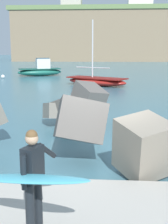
{
  "coord_description": "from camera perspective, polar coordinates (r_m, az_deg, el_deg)",
  "views": [
    {
      "loc": [
        0.15,
        -8.64,
        3.24
      ],
      "look_at": [
        -0.5,
        0.5,
        1.4
      ],
      "focal_mm": 49.56,
      "sensor_mm": 36.0,
      "label": 1
    }
  ],
  "objects": [
    {
      "name": "ground_plane",
      "position": [
        9.23,
        2.94,
        -9.21
      ],
      "size": [
        400.0,
        400.0,
        0.0
      ],
      "primitive_type": "plane",
      "color": "#42707F"
    },
    {
      "name": "headland_bluff",
      "position": [
        105.27,
        10.6,
        13.61
      ],
      "size": [
        78.59,
        34.19,
        15.37
      ],
      "color": "#847056",
      "rests_on": "ground"
    },
    {
      "name": "boat_mid_left",
      "position": [
        28.81,
        2.32,
        5.75
      ],
      "size": [
        6.33,
        4.95,
        5.93
      ],
      "color": "maroon",
      "rests_on": "ground"
    },
    {
      "name": "boat_mid_right",
      "position": [
        40.14,
        -8.05,
        7.63
      ],
      "size": [
        5.94,
        4.03,
        2.27
      ],
      "color": "#1E6656",
      "rests_on": "ground"
    },
    {
      "name": "surfer_with_board",
      "position": [
        5.06,
        -9.73,
        -11.68
      ],
      "size": [
        2.09,
        1.46,
        1.78
      ],
      "color": "black",
      "rests_on": "walkway_path"
    },
    {
      "name": "mooring_buoy_inner",
      "position": [
        37.27,
        -14.73,
        6.35
      ],
      "size": [
        0.44,
        0.44,
        0.44
      ],
      "color": "silver",
      "rests_on": "ground"
    },
    {
      "name": "station_building_central",
      "position": [
        106.07,
        10.32,
        18.95
      ],
      "size": [
        8.04,
        4.32,
        4.34
      ],
      "color": "silver",
      "rests_on": "headland_bluff"
    },
    {
      "name": "breakwater_jetty",
      "position": [
        10.32,
        6.12,
        -0.63
      ],
      "size": [
        31.37,
        6.92,
        2.18
      ],
      "color": "#4C4944",
      "rests_on": "ground"
    }
  ]
}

